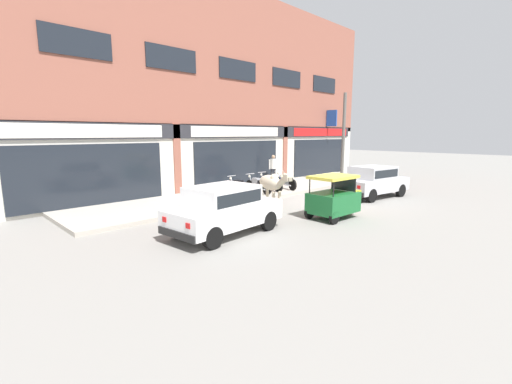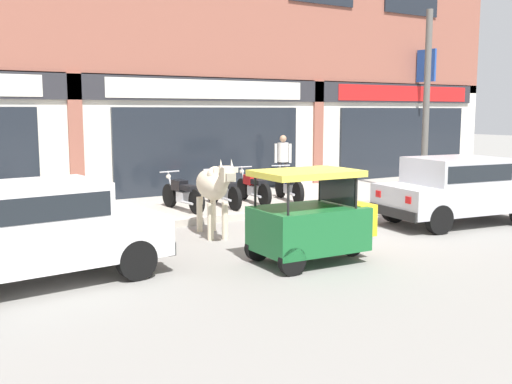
# 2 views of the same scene
# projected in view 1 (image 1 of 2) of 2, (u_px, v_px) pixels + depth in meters

# --- Properties ---
(ground_plane) EXTENTS (90.00, 90.00, 0.00)m
(ground_plane) POSITION_uv_depth(u_px,v_px,m) (329.00, 203.00, 14.76)
(ground_plane) COLOR gray
(sidewalk) EXTENTS (19.00, 3.69, 0.15)m
(sidewalk) POSITION_uv_depth(u_px,v_px,m) (262.00, 190.00, 17.60)
(sidewalk) COLOR #A8A093
(sidewalk) RESTS_ON ground
(shop_building) EXTENTS (23.00, 1.40, 10.39)m
(shop_building) POSITION_uv_depth(u_px,v_px,m) (235.00, 95.00, 18.25)
(shop_building) COLOR #8E5142
(shop_building) RESTS_ON ground
(cow) EXTENTS (0.86, 2.12, 1.61)m
(cow) POSITION_uv_depth(u_px,v_px,m) (272.00, 183.00, 13.54)
(cow) COLOR beige
(cow) RESTS_ON ground
(car_0) EXTENTS (3.75, 2.05, 1.46)m
(car_0) POSITION_uv_depth(u_px,v_px,m) (373.00, 180.00, 15.92)
(car_0) COLOR black
(car_0) RESTS_ON ground
(car_1) EXTENTS (3.72, 1.90, 1.46)m
(car_1) POSITION_uv_depth(u_px,v_px,m) (224.00, 207.00, 10.01)
(car_1) COLOR black
(car_1) RESTS_ON ground
(auto_rickshaw) EXTENTS (2.02, 1.23, 1.52)m
(auto_rickshaw) POSITION_uv_depth(u_px,v_px,m) (335.00, 200.00, 12.02)
(auto_rickshaw) COLOR black
(auto_rickshaw) RESTS_ON ground
(motorcycle_0) EXTENTS (0.52, 1.81, 0.88)m
(motorcycle_0) POSITION_uv_depth(u_px,v_px,m) (241.00, 187.00, 15.55)
(motorcycle_0) COLOR black
(motorcycle_0) RESTS_ON sidewalk
(motorcycle_1) EXTENTS (0.52, 1.81, 0.88)m
(motorcycle_1) POSITION_uv_depth(u_px,v_px,m) (258.00, 185.00, 16.28)
(motorcycle_1) COLOR black
(motorcycle_1) RESTS_ON sidewalk
(motorcycle_2) EXTENTS (0.52, 1.81, 0.88)m
(motorcycle_2) POSITION_uv_depth(u_px,v_px,m) (270.00, 183.00, 16.99)
(motorcycle_2) COLOR black
(motorcycle_2) RESTS_ON sidewalk
(motorcycle_3) EXTENTS (0.69, 1.78, 0.88)m
(motorcycle_3) POSITION_uv_depth(u_px,v_px,m) (285.00, 181.00, 17.53)
(motorcycle_3) COLOR black
(motorcycle_3) RESTS_ON sidewalk
(pedestrian) EXTENTS (0.41, 0.34, 1.60)m
(pedestrian) POSITION_uv_depth(u_px,v_px,m) (273.00, 166.00, 19.54)
(pedestrian) COLOR #2D2D33
(pedestrian) RESTS_ON sidewalk
(utility_pole) EXTENTS (0.18, 0.18, 5.06)m
(utility_pole) POSITION_uv_depth(u_px,v_px,m) (343.00, 138.00, 19.52)
(utility_pole) COLOR #595651
(utility_pole) RESTS_ON sidewalk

